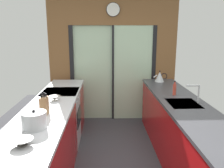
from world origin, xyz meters
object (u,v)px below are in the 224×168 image
(kettle, at_px, (160,77))
(mixing_bowl_far, at_px, (55,98))
(soap_bottle, at_px, (174,89))
(mixing_bowl_near, at_px, (22,142))
(knife_block, at_px, (44,106))
(oven_range, at_px, (62,118))
(stock_pot, at_px, (34,120))

(kettle, bearing_deg, mixing_bowl_far, -146.06)
(soap_bottle, bearing_deg, mixing_bowl_near, -138.86)
(mixing_bowl_far, distance_m, knife_block, 0.56)
(oven_range, distance_m, soap_bottle, 1.90)
(mixing_bowl_far, relative_size, kettle, 0.61)
(knife_block, height_order, kettle, knife_block)
(mixing_bowl_far, distance_m, kettle, 2.15)
(mixing_bowl_far, relative_size, soap_bottle, 0.75)
(stock_pot, xyz_separation_m, kettle, (1.78, 2.16, 0.01))
(oven_range, bearing_deg, mixing_bowl_far, -87.94)
(oven_range, bearing_deg, kettle, 20.89)
(mixing_bowl_near, bearing_deg, stock_pot, 90.00)
(stock_pot, bearing_deg, oven_range, 90.72)
(kettle, bearing_deg, mixing_bowl_near, -125.24)
(mixing_bowl_near, height_order, kettle, kettle)
(oven_range, relative_size, mixing_bowl_near, 4.86)
(mixing_bowl_near, relative_size, kettle, 0.70)
(mixing_bowl_near, xyz_separation_m, mixing_bowl_far, (0.00, 1.32, 0.00))
(oven_range, height_order, knife_block, knife_block)
(oven_range, relative_size, soap_bottle, 4.16)
(oven_range, distance_m, stock_pot, 1.57)
(mixing_bowl_far, bearing_deg, soap_bottle, 7.42)
(knife_block, bearing_deg, soap_bottle, 23.94)
(oven_range, height_order, mixing_bowl_near, mixing_bowl_near)
(mixing_bowl_far, xyz_separation_m, stock_pot, (0.00, -0.96, 0.05))
(stock_pot, bearing_deg, kettle, 50.46)
(mixing_bowl_near, bearing_deg, oven_range, 90.58)
(oven_range, bearing_deg, knife_block, -89.02)
(oven_range, relative_size, kettle, 3.38)
(mixing_bowl_far, xyz_separation_m, kettle, (1.78, 1.20, 0.06))
(mixing_bowl_near, bearing_deg, soap_bottle, 41.14)
(stock_pot, bearing_deg, mixing_bowl_near, -90.00)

